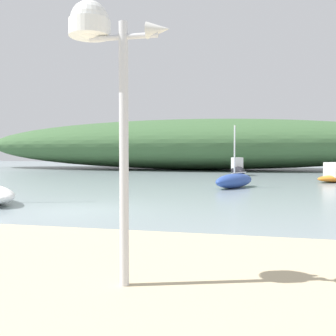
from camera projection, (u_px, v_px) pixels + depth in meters
ground_plane at (74, 211)px, 12.60m from camera, size 120.00×120.00×0.00m
distant_hill at (193, 144)px, 42.79m from camera, size 50.34×13.57×5.55m
mast_structure at (101, 50)px, 4.92m from camera, size 1.33×0.54×3.68m
motorboat_centre_water at (238, 169)px, 31.30m from camera, size 1.77×3.52×1.48m
sailboat_far_left at (234, 181)px, 20.54m from camera, size 2.43×3.50×3.36m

